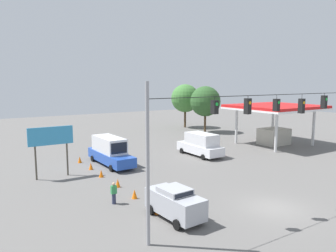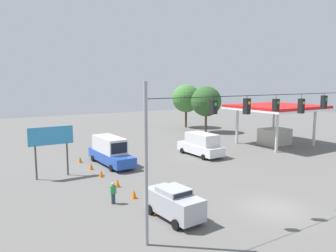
{
  "view_description": "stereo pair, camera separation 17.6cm",
  "coord_description": "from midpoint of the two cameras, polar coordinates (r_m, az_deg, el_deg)",
  "views": [
    {
      "loc": [
        17.66,
        14.2,
        8.63
      ],
      "look_at": [
        1.06,
        -11.89,
        4.4
      ],
      "focal_mm": 35.0,
      "sensor_mm": 36.0,
      "label": 1
    },
    {
      "loc": [
        17.51,
        14.3,
        8.63
      ],
      "look_at": [
        1.06,
        -11.89,
        4.4
      ],
      "focal_mm": 35.0,
      "sensor_mm": 36.0,
      "label": 2
    }
  ],
  "objects": [
    {
      "name": "ground_plane",
      "position": [
        24.22,
        18.08,
        -13.49
      ],
      "size": [
        140.0,
        140.0,
        0.0
      ],
      "primitive_type": "plane",
      "color": "#605E5B"
    },
    {
      "name": "overhead_signal_span",
      "position": [
        23.04,
        18.49,
        -0.24
      ],
      "size": [
        19.69,
        0.38,
        8.64
      ],
      "color": "#939399",
      "rests_on": "ground_plane"
    },
    {
      "name": "box_truck_white_oncoming_far",
      "position": [
        38.43,
        5.87,
        -3.22
      ],
      "size": [
        2.51,
        6.28,
        2.66
      ],
      "color": "silver",
      "rests_on": "ground_plane"
    },
    {
      "name": "box_truck_blue_withflow_far",
      "position": [
        34.76,
        -9.88,
        -4.3
      ],
      "size": [
        2.52,
        7.49,
        2.88
      ],
      "color": "#234CB2",
      "rests_on": "ground_plane"
    },
    {
      "name": "sedan_silver_parked_shoulder",
      "position": [
        21.21,
        1.25,
        -13.17
      ],
      "size": [
        2.22,
        4.41,
        2.01
      ],
      "color": "#A8AAB2",
      "rests_on": "ground_plane"
    },
    {
      "name": "traffic_cone_nearest",
      "position": [
        22.12,
        -1.82,
        -14.2
      ],
      "size": [
        0.42,
        0.42,
        0.7
      ],
      "primitive_type": "cone",
      "color": "orange",
      "rests_on": "ground_plane"
    },
    {
      "name": "traffic_cone_second",
      "position": [
        24.91,
        -5.75,
        -11.68
      ],
      "size": [
        0.42,
        0.42,
        0.7
      ],
      "primitive_type": "cone",
      "color": "orange",
      "rests_on": "ground_plane"
    },
    {
      "name": "traffic_cone_third",
      "position": [
        27.58,
        -8.62,
        -9.78
      ],
      "size": [
        0.42,
        0.42,
        0.7
      ],
      "primitive_type": "cone",
      "color": "orange",
      "rests_on": "ground_plane"
    },
    {
      "name": "traffic_cone_fourth",
      "position": [
        30.6,
        -11.41,
        -8.08
      ],
      "size": [
        0.42,
        0.42,
        0.7
      ],
      "primitive_type": "cone",
      "color": "orange",
      "rests_on": "ground_plane"
    },
    {
      "name": "traffic_cone_fifth",
      "position": [
        33.36,
        -13.12,
        -6.8
      ],
      "size": [
        0.42,
        0.42,
        0.7
      ],
      "primitive_type": "cone",
      "color": "orange",
      "rests_on": "ground_plane"
    },
    {
      "name": "traffic_cone_farthest",
      "position": [
        36.37,
        -14.94,
        -5.65
      ],
      "size": [
        0.42,
        0.42,
        0.7
      ],
      "primitive_type": "cone",
      "color": "orange",
      "rests_on": "ground_plane"
    },
    {
      "name": "gas_station",
      "position": [
        46.94,
        18.32,
        1.69
      ],
      "size": [
        10.84,
        9.86,
        5.44
      ],
      "color": "red",
      "rests_on": "ground_plane"
    },
    {
      "name": "roadside_billboard",
      "position": [
        31.04,
        -19.55,
        -2.32
      ],
      "size": [
        3.92,
        0.16,
        4.63
      ],
      "color": "#4C473D",
      "rests_on": "ground_plane"
    },
    {
      "name": "pedestrian",
      "position": [
        23.95,
        -9.32,
        -11.46
      ],
      "size": [
        0.4,
        0.28,
        1.57
      ],
      "color": "#2D334C",
      "rests_on": "ground_plane"
    },
    {
      "name": "tree_horizon_left",
      "position": [
        55.83,
        6.75,
        4.28
      ],
      "size": [
        5.13,
        5.13,
        7.85
      ],
      "color": "#4C3823",
      "rests_on": "ground_plane"
    },
    {
      "name": "tree_horizon_right",
      "position": [
        61.49,
        3.25,
        4.83
      ],
      "size": [
        5.24,
        5.24,
        8.11
      ],
      "color": "#4C3823",
      "rests_on": "ground_plane"
    }
  ]
}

